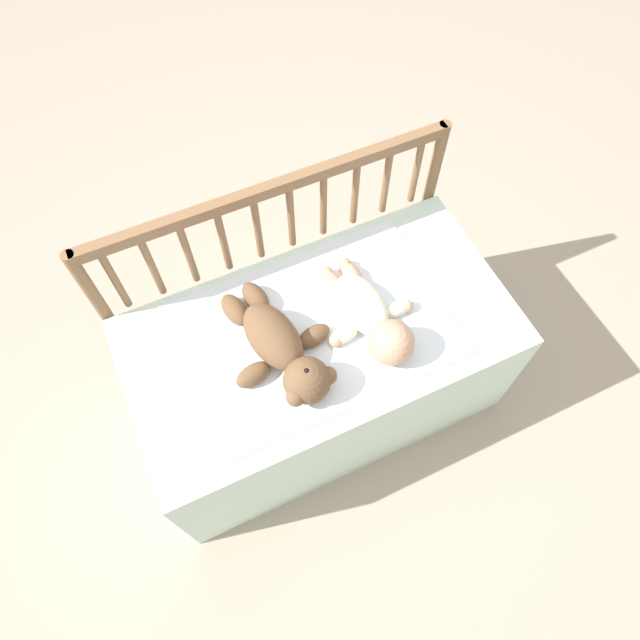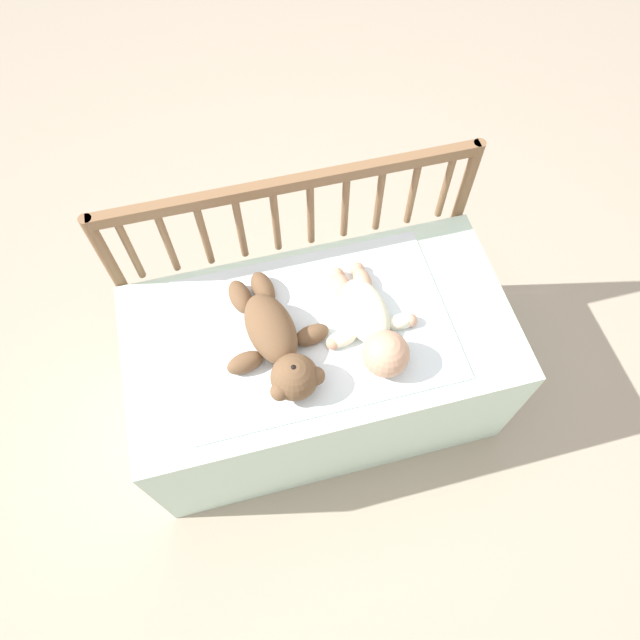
% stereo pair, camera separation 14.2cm
% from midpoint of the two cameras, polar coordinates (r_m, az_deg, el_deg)
% --- Properties ---
extents(ground_plane, '(12.00, 12.00, 0.00)m').
position_cam_midpoint_polar(ground_plane, '(2.09, 1.97, -7.73)').
color(ground_plane, tan).
extents(crib_mattress, '(1.13, 0.60, 0.50)m').
position_cam_midpoint_polar(crib_mattress, '(1.86, 2.20, -4.92)').
color(crib_mattress, silver).
rests_on(crib_mattress, ground_plane).
extents(crib_rail, '(1.13, 0.04, 0.79)m').
position_cam_midpoint_polar(crib_rail, '(1.75, -0.28, 8.69)').
color(crib_rail, brown).
rests_on(crib_rail, ground_plane).
extents(blanket, '(0.77, 0.52, 0.01)m').
position_cam_midpoint_polar(blanket, '(1.64, 1.95, -1.03)').
color(blanket, white).
rests_on(blanket, crib_mattress).
extents(teddy_bear, '(0.31, 0.44, 0.13)m').
position_cam_midpoint_polar(teddy_bear, '(1.56, -1.77, -2.37)').
color(teddy_bear, brown).
rests_on(teddy_bear, crib_mattress).
extents(baby, '(0.27, 0.40, 0.13)m').
position_cam_midpoint_polar(baby, '(1.61, 7.73, -0.77)').
color(baby, '#EAEACC').
rests_on(baby, crib_mattress).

